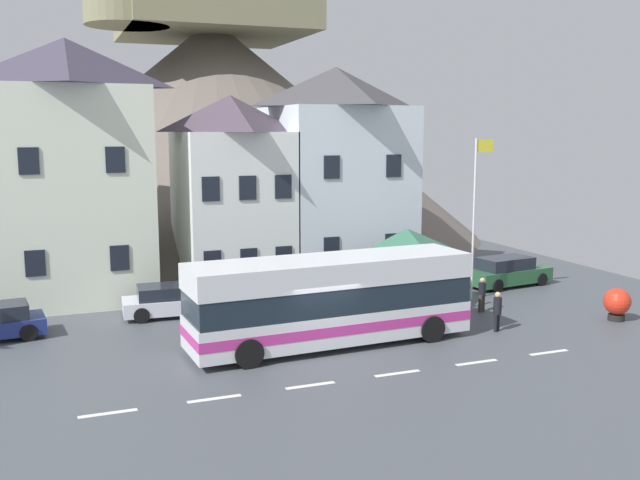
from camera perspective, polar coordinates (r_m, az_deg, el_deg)
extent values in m
cube|color=#474C52|center=(24.97, 0.41, -9.35)|extent=(40.00, 60.00, 0.06)
cube|color=silver|center=(21.02, -16.74, -13.24)|extent=(1.60, 0.20, 0.01)
cube|color=silver|center=(21.41, -8.52, -12.53)|extent=(1.60, 0.20, 0.01)
cube|color=silver|center=(22.19, -0.79, -11.64)|extent=(1.60, 0.20, 0.01)
cube|color=silver|center=(23.34, 6.25, -10.64)|extent=(1.60, 0.20, 0.01)
cube|color=silver|center=(24.81, 12.51, -9.61)|extent=(1.60, 0.20, 0.01)
cube|color=silver|center=(26.53, 17.97, -8.61)|extent=(1.60, 0.20, 0.01)
cube|color=silver|center=(33.96, -19.34, 3.43)|extent=(6.77, 5.55, 9.69)
pyramid|color=#3D3648|center=(33.96, -19.86, 13.36)|extent=(6.77, 5.55, 2.09)
cube|color=black|center=(31.50, -21.99, -1.75)|extent=(0.80, 0.06, 1.10)
cube|color=black|center=(31.61, -15.86, -1.40)|extent=(0.80, 0.06, 1.10)
cube|color=black|center=(31.04, -22.45, 5.91)|extent=(0.80, 0.06, 1.10)
cube|color=black|center=(31.16, -16.19, 6.24)|extent=(0.80, 0.06, 1.10)
cube|color=white|center=(35.24, -7.10, 2.41)|extent=(5.09, 5.87, 7.67)
pyramid|color=#463A48|center=(35.03, -7.25, 10.10)|extent=(5.09, 5.87, 1.76)
cube|color=black|center=(32.30, -8.66, -1.81)|extent=(0.80, 0.06, 1.10)
cube|color=black|center=(32.70, -5.76, -1.63)|extent=(0.80, 0.06, 1.10)
cube|color=black|center=(33.18, -2.94, -1.44)|extent=(0.80, 0.06, 1.10)
cube|color=black|center=(31.86, -8.80, 4.09)|extent=(0.80, 0.06, 1.10)
cube|color=black|center=(32.26, -5.85, 4.21)|extent=(0.80, 0.06, 1.10)
cube|color=black|center=(32.75, -2.98, 4.31)|extent=(0.80, 0.06, 1.10)
cube|color=silver|center=(37.45, 1.28, 3.83)|extent=(6.54, 6.86, 8.94)
pyramid|color=#403F43|center=(37.36, 1.31, 12.24)|extent=(6.54, 6.86, 2.03)
cube|color=black|center=(33.95, 0.94, -0.67)|extent=(0.80, 0.06, 1.10)
cube|color=black|center=(35.30, 5.86, -0.35)|extent=(0.80, 0.06, 1.10)
cube|color=black|center=(33.52, 0.96, 5.90)|extent=(0.80, 0.06, 1.10)
cube|color=black|center=(34.89, 5.97, 5.97)|extent=(0.80, 0.06, 1.10)
cone|color=#675D55|center=(52.65, -8.48, 8.83)|extent=(38.51, 38.51, 15.59)
cube|color=silver|center=(25.94, 0.86, -6.70)|extent=(10.58, 3.14, 1.13)
cube|color=#BF338C|center=(25.92, 0.86, -6.58)|extent=(10.60, 3.16, 0.36)
cube|color=#19232D|center=(25.68, 0.86, -4.46)|extent=(10.47, 3.09, 0.95)
cube|color=silver|center=(25.48, 0.87, -2.45)|extent=(10.58, 3.14, 0.89)
cube|color=#19232D|center=(28.25, 10.57, -3.38)|extent=(0.17, 2.18, 0.91)
cylinder|color=black|center=(28.69, 6.27, -5.87)|extent=(1.01, 0.33, 1.00)
cylinder|color=black|center=(26.65, 9.01, -7.08)|extent=(1.01, 0.33, 1.00)
cylinder|color=black|center=(25.94, -7.53, -7.50)|extent=(1.01, 0.33, 1.00)
cylinder|color=black|center=(23.66, -5.77, -9.09)|extent=(1.01, 0.33, 1.00)
cylinder|color=#473D33|center=(32.37, 2.97, -2.85)|extent=(0.14, 0.14, 2.40)
cylinder|color=#473D33|center=(33.83, 8.09, -2.41)|extent=(0.14, 0.14, 2.40)
cylinder|color=#473D33|center=(29.46, 5.60, -4.06)|extent=(0.14, 0.14, 2.40)
cylinder|color=#473D33|center=(31.05, 11.06, -3.51)|extent=(0.14, 0.14, 2.40)
pyramid|color=#33684F|center=(31.31, 6.99, -0.05)|extent=(3.60, 3.60, 1.10)
cube|color=#2B5235|center=(33.68, 5.62, -3.59)|extent=(3.97, 2.01, 0.68)
cube|color=#1E232D|center=(33.66, 5.92, -2.56)|extent=(2.41, 1.69, 0.53)
cylinder|color=black|center=(32.40, 4.43, -4.44)|extent=(0.65, 0.24, 0.64)
cylinder|color=black|center=(33.82, 3.04, -3.86)|extent=(0.65, 0.24, 0.64)
cylinder|color=black|center=(33.71, 8.20, -3.99)|extent=(0.65, 0.24, 0.64)
cylinder|color=black|center=(35.07, 6.71, -3.45)|extent=(0.65, 0.24, 0.64)
cylinder|color=black|center=(28.60, -22.43, -6.93)|extent=(0.66, 0.26, 0.64)
cylinder|color=black|center=(30.17, -22.69, -6.13)|extent=(0.66, 0.26, 0.64)
cube|color=#285A35|center=(36.82, 14.92, -2.77)|extent=(4.68, 2.35, 0.69)
cube|color=#1E232D|center=(36.54, 14.71, -1.82)|extent=(2.87, 1.90, 0.60)
cylinder|color=black|center=(38.46, 15.63, -2.62)|extent=(0.66, 0.29, 0.64)
cylinder|color=black|center=(37.32, 17.44, -3.05)|extent=(0.66, 0.29, 0.64)
cylinder|color=black|center=(36.47, 12.32, -3.11)|extent=(0.66, 0.29, 0.64)
cylinder|color=black|center=(35.27, 14.11, -3.59)|extent=(0.66, 0.29, 0.64)
cube|color=silver|center=(30.59, -11.76, -5.10)|extent=(4.21, 1.97, 0.61)
cube|color=#1E232D|center=(30.44, -12.18, -4.08)|extent=(2.56, 1.67, 0.53)
cylinder|color=black|center=(31.59, -9.45, -4.89)|extent=(0.65, 0.24, 0.64)
cylinder|color=black|center=(30.00, -8.98, -5.62)|extent=(0.65, 0.24, 0.64)
cylinder|color=black|center=(31.32, -14.40, -5.17)|extent=(0.65, 0.24, 0.64)
cylinder|color=black|center=(29.72, -14.19, -5.93)|extent=(0.65, 0.24, 0.64)
cylinder|color=#38332D|center=(31.44, 13.01, -4.95)|extent=(0.17, 0.17, 0.77)
cylinder|color=#38332D|center=(31.26, 12.81, -5.02)|extent=(0.17, 0.17, 0.77)
cylinder|color=black|center=(31.21, 12.95, -3.90)|extent=(0.31, 0.31, 0.55)
sphere|color=tan|center=(31.13, 12.97, -3.20)|extent=(0.23, 0.23, 0.23)
cylinder|color=#2D2D38|center=(30.25, 9.81, -5.37)|extent=(0.16, 0.16, 0.80)
cylinder|color=#2D2D38|center=(30.08, 9.97, -5.45)|extent=(0.16, 0.16, 0.80)
cylinder|color=#512323|center=(30.01, 9.92, -4.17)|extent=(0.31, 0.31, 0.64)
sphere|color=#9E7A60|center=(29.91, 9.95, -3.35)|extent=(0.24, 0.24, 0.24)
cylinder|color=black|center=(28.62, 14.16, -6.40)|extent=(0.13, 0.13, 0.74)
cylinder|color=black|center=(28.45, 13.99, -6.49)|extent=(0.13, 0.13, 0.74)
cylinder|color=black|center=(28.37, 14.13, -5.18)|extent=(0.32, 0.32, 0.66)
sphere|color=tan|center=(28.27, 14.16, -4.31)|extent=(0.23, 0.23, 0.23)
cube|color=#473828|center=(34.50, 6.93, -3.44)|extent=(1.63, 0.45, 0.08)
cube|color=#473828|center=(34.65, 6.77, -3.01)|extent=(1.63, 0.06, 0.40)
cube|color=#2D2D33|center=(34.21, 5.84, -3.91)|extent=(0.08, 0.36, 0.45)
cube|color=#2D2D33|center=(34.89, 7.99, -3.70)|extent=(0.08, 0.36, 0.45)
cylinder|color=silver|center=(32.86, 12.29, 1.57)|extent=(0.10, 0.10, 7.41)
cube|color=yellow|center=(32.87, 13.15, 7.41)|extent=(0.90, 0.03, 0.56)
cylinder|color=black|center=(31.74, 22.78, -5.78)|extent=(0.66, 0.66, 0.25)
sphere|color=red|center=(31.59, 22.85, -4.59)|extent=(1.10, 1.10, 1.10)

